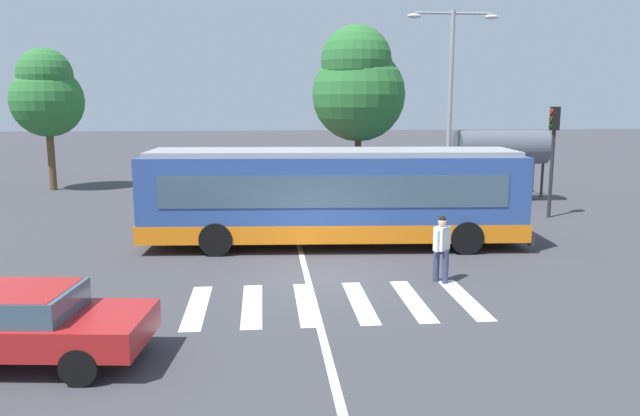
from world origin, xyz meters
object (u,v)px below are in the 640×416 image
foreground_sedan (16,322)px  parked_car_silver (269,173)px  parked_car_red (324,174)px  traffic_light_far_corner (553,143)px  bus_stop_shelter (501,148)px  pedestrian_crossing_street (442,245)px  parked_car_white (217,174)px  twin_arm_street_lamp (451,86)px  parked_car_blue (371,173)px  background_tree_right (358,85)px  background_tree_left (46,94)px  city_transit_bus (333,197)px

foreground_sedan → parked_car_silver: size_ratio=1.02×
parked_car_red → traffic_light_far_corner: traffic_light_far_corner is taller
bus_stop_shelter → pedestrian_crossing_street: bearing=-117.4°
foreground_sedan → parked_car_white: (1.91, 21.69, 0.00)m
twin_arm_street_lamp → parked_car_blue: bearing=114.6°
background_tree_right → traffic_light_far_corner: bearing=-58.9°
foreground_sedan → bus_stop_shelter: size_ratio=1.13×
parked_car_blue → parked_car_silver: bearing=173.7°
parked_car_blue → twin_arm_street_lamp: bearing=-65.4°
bus_stop_shelter → background_tree_left: bearing=165.6°
city_transit_bus → traffic_light_far_corner: (9.08, 4.00, 1.34)m
twin_arm_street_lamp → bus_stop_shelter: bearing=11.8°
parked_car_white → twin_arm_street_lamp: 12.90m
pedestrian_crossing_street → twin_arm_street_lamp: (3.71, 11.70, 4.19)m
twin_arm_street_lamp → parked_car_silver: bearing=142.5°
traffic_light_far_corner → background_tree_left: size_ratio=0.61×
parked_car_silver → bus_stop_shelter: bearing=-27.5°
pedestrian_crossing_street → parked_car_silver: (-4.13, 17.70, -0.20)m
parked_car_red → parked_car_blue: size_ratio=1.01×
parked_car_red → bus_stop_shelter: size_ratio=1.10×
city_transit_bus → parked_car_white: (-4.60, 13.41, -0.82)m
city_transit_bus → parked_car_blue: (3.51, 12.90, -0.82)m
city_transit_bus → bus_stop_shelter: bus_stop_shelter is taller
foreground_sedan → parked_car_silver: (4.66, 21.76, 0.00)m
parked_car_blue → background_tree_left: bearing=177.6°
foreground_sedan → background_tree_left: bearing=106.5°
parked_car_silver → pedestrian_crossing_street: bearing=-76.9°
city_transit_bus → foreground_sedan: size_ratio=2.59×
parked_car_blue → background_tree_right: (-0.55, 1.23, 4.62)m
pedestrian_crossing_street → twin_arm_street_lamp: bearing=72.4°
parked_car_white → background_tree_right: bearing=5.4°
traffic_light_far_corner → background_tree_left: (-22.05, 9.59, 1.97)m
parked_car_silver → bus_stop_shelter: size_ratio=1.11×
parked_car_white → parked_car_red: size_ratio=0.99×
parked_car_red → traffic_light_far_corner: bearing=-47.4°
pedestrian_crossing_street → background_tree_right: 18.88m
background_tree_left → background_tree_right: bearing=2.0°
city_transit_bus → parked_car_blue: size_ratio=2.69×
parked_car_white → bus_stop_shelter: bus_stop_shelter is taller
background_tree_left → twin_arm_street_lamp: bearing=-17.8°
parked_car_red → background_tree_left: size_ratio=0.64×
parked_car_blue → bus_stop_shelter: (5.12, -4.87, 1.65)m
parked_car_red → twin_arm_street_lamp: size_ratio=0.54×
parked_car_silver → background_tree_left: bearing=179.5°
foreground_sedan → parked_car_white: size_ratio=1.04×
twin_arm_street_lamp → city_transit_bus: bearing=-128.7°
parked_car_silver → parked_car_blue: 5.39m
parked_car_white → parked_car_blue: size_ratio=1.00×
bus_stop_shelter → foreground_sedan: bearing=-132.9°
parked_car_silver → parked_car_red: (2.85, -0.70, 0.00)m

